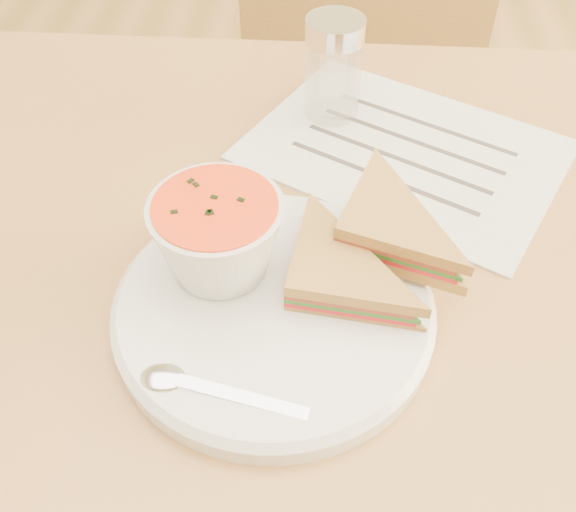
# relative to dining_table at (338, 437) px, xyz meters

# --- Properties ---
(dining_table) EXTENTS (1.00, 0.70, 0.75)m
(dining_table) POSITION_rel_dining_table_xyz_m (0.00, 0.00, 0.00)
(dining_table) COLOR brown
(dining_table) RESTS_ON floor
(chair_far) EXTENTS (0.48, 0.48, 1.00)m
(chair_far) POSITION_rel_dining_table_xyz_m (0.04, 0.48, 0.13)
(chair_far) COLOR brown
(chair_far) RESTS_ON floor
(plate) EXTENTS (0.26, 0.26, 0.02)m
(plate) POSITION_rel_dining_table_xyz_m (-0.07, -0.09, 0.38)
(plate) COLOR silver
(plate) RESTS_ON dining_table
(soup_bowl) EXTENTS (0.11, 0.11, 0.07)m
(soup_bowl) POSITION_rel_dining_table_xyz_m (-0.12, -0.06, 0.43)
(soup_bowl) COLOR silver
(soup_bowl) RESTS_ON plate
(sandwich_half_a) EXTENTS (0.12, 0.12, 0.03)m
(sandwich_half_a) POSITION_rel_dining_table_xyz_m (-0.06, -0.10, 0.41)
(sandwich_half_a) COLOR #BC9342
(sandwich_half_a) RESTS_ON plate
(sandwich_half_b) EXTENTS (0.14, 0.14, 0.03)m
(sandwich_half_b) POSITION_rel_dining_table_xyz_m (-0.03, -0.05, 0.42)
(sandwich_half_b) COLOR #BC9342
(sandwich_half_b) RESTS_ON plate
(spoon) EXTENTS (0.17, 0.07, 0.01)m
(spoon) POSITION_rel_dining_table_xyz_m (-0.10, -0.18, 0.40)
(spoon) COLOR silver
(spoon) RESTS_ON plate
(paper_menu) EXTENTS (0.37, 0.34, 0.00)m
(paper_menu) POSITION_rel_dining_table_xyz_m (0.04, 0.13, 0.38)
(paper_menu) COLOR silver
(paper_menu) RESTS_ON dining_table
(condiment_shaker) EXTENTS (0.08, 0.08, 0.11)m
(condiment_shaker) POSITION_rel_dining_table_xyz_m (-0.03, 0.19, 0.43)
(condiment_shaker) COLOR silver
(condiment_shaker) RESTS_ON dining_table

